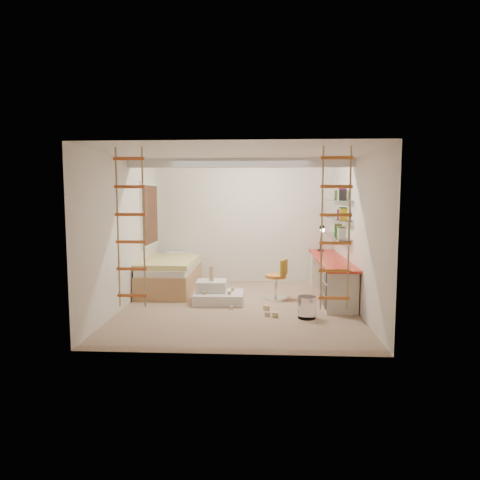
# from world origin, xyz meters

# --- Properties ---
(floor) EXTENTS (4.50, 4.50, 0.00)m
(floor) POSITION_xyz_m (0.00, 0.00, 0.00)
(floor) COLOR tan
(floor) RESTS_ON ground
(ceiling_beam) EXTENTS (4.00, 0.18, 0.16)m
(ceiling_beam) POSITION_xyz_m (0.00, 0.30, 2.52)
(ceiling_beam) COLOR white
(ceiling_beam) RESTS_ON ceiling
(window_frame) EXTENTS (0.06, 1.15, 1.35)m
(window_frame) POSITION_xyz_m (-1.97, 1.50, 1.55)
(window_frame) COLOR white
(window_frame) RESTS_ON wall_left
(window_blind) EXTENTS (0.02, 1.00, 1.20)m
(window_blind) POSITION_xyz_m (-1.93, 1.50, 1.55)
(window_blind) COLOR #4C2D1E
(window_blind) RESTS_ON window_frame
(rope_ladder_left) EXTENTS (0.41, 0.04, 2.13)m
(rope_ladder_left) POSITION_xyz_m (-1.35, -1.75, 1.52)
(rope_ladder_left) COLOR #DC5025
(rope_ladder_left) RESTS_ON ceiling
(rope_ladder_right) EXTENTS (0.41, 0.04, 2.13)m
(rope_ladder_right) POSITION_xyz_m (1.35, -1.75, 1.52)
(rope_ladder_right) COLOR orange
(rope_ladder_right) RESTS_ON ceiling
(waste_bin) EXTENTS (0.28, 0.28, 0.35)m
(waste_bin) POSITION_xyz_m (1.11, -0.64, 0.18)
(waste_bin) COLOR white
(waste_bin) RESTS_ON floor
(desk) EXTENTS (0.56, 2.80, 0.75)m
(desk) POSITION_xyz_m (1.72, 0.86, 0.40)
(desk) COLOR red
(desk) RESTS_ON floor
(shelves) EXTENTS (0.25, 1.80, 0.71)m
(shelves) POSITION_xyz_m (1.87, 1.13, 1.50)
(shelves) COLOR white
(shelves) RESTS_ON wall_right
(bed) EXTENTS (1.02, 2.00, 0.69)m
(bed) POSITION_xyz_m (-1.48, 1.23, 0.33)
(bed) COLOR #AD7F51
(bed) RESTS_ON floor
(task_lamp) EXTENTS (0.14, 0.36, 0.57)m
(task_lamp) POSITION_xyz_m (1.67, 1.82, 1.14)
(task_lamp) COLOR black
(task_lamp) RESTS_ON desk
(swivel_chair) EXTENTS (0.60, 0.60, 0.77)m
(swivel_chair) POSITION_xyz_m (0.68, 0.56, 0.28)
(swivel_chair) COLOR orange
(swivel_chair) RESTS_ON floor
(play_platform) EXTENTS (0.89, 0.70, 0.39)m
(play_platform) POSITION_xyz_m (-0.42, 0.28, 0.15)
(play_platform) COLOR silver
(play_platform) RESTS_ON floor
(toy_blocks) EXTENTS (1.30, 1.05, 0.66)m
(toy_blocks) POSITION_xyz_m (-0.11, 0.01, 0.26)
(toy_blocks) COLOR #CCB284
(toy_blocks) RESTS_ON floor
(books) EXTENTS (0.14, 0.70, 0.92)m
(books) POSITION_xyz_m (1.87, 1.13, 1.67)
(books) COLOR white
(books) RESTS_ON shelves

